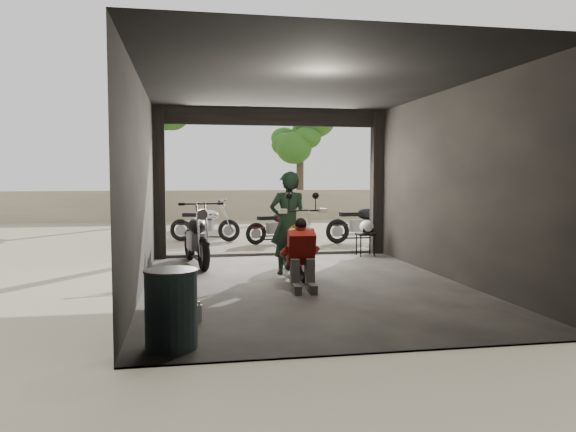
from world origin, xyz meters
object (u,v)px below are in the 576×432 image
object	(u,v)px
outside_bike_c	(363,220)
rider	(288,223)
stool	(365,237)
main_bike	(296,241)
outside_bike_a	(205,220)
mechanic	(302,257)
left_bike	(196,234)
outside_bike_b	(278,223)
oil_drum	(171,310)
sign_post	(441,187)
helmet	(367,227)

from	to	relation	value
outside_bike_c	rider	world-z (taller)	rider
stool	main_bike	bearing A→B (deg)	-132.87
rider	stool	size ratio (longest dim) A/B	3.60
outside_bike_a	outside_bike_c	world-z (taller)	outside_bike_c
mechanic	main_bike	bearing A→B (deg)	85.61
outside_bike_a	stool	world-z (taller)	outside_bike_a
main_bike	left_bike	bearing A→B (deg)	137.51
main_bike	outside_bike_b	distance (m)	4.88
left_bike	mechanic	world-z (taller)	left_bike
left_bike	oil_drum	world-z (taller)	left_bike
oil_drum	outside_bike_b	bearing A→B (deg)	73.92
left_bike	oil_drum	distance (m)	5.40
main_bike	rider	distance (m)	0.36
left_bike	sign_post	size ratio (longest dim) A/B	0.83
stool	oil_drum	xyz separation A→B (m)	(-4.00, -6.00, -0.03)
outside_bike_a	helmet	world-z (taller)	outside_bike_a
outside_bike_c	stool	world-z (taller)	outside_bike_c
outside_bike_b	stool	bearing A→B (deg)	-168.26
mechanic	stool	xyz separation A→B (m)	(2.12, 3.45, -0.10)
main_bike	sign_post	bearing A→B (deg)	24.72
outside_bike_a	sign_post	distance (m)	6.38
outside_bike_b	outside_bike_c	size ratio (longest dim) A/B	0.89
rider	stool	distance (m)	2.87
outside_bike_b	stool	xyz separation A→B (m)	(1.48, -2.74, -0.10)
mechanic	sign_post	world-z (taller)	sign_post
outside_bike_b	helmet	world-z (taller)	outside_bike_b
oil_drum	main_bike	bearing A→B (deg)	62.33
outside_bike_a	outside_bike_c	distance (m)	4.23
outside_bike_c	sign_post	xyz separation A→B (m)	(0.79, -2.92, 0.91)
left_bike	mechanic	distance (m)	3.22
main_bike	stool	size ratio (longest dim) A/B	3.61
mechanic	oil_drum	xyz separation A→B (m)	(-1.88, -2.55, -0.13)
outside_bike_c	oil_drum	world-z (taller)	outside_bike_c
helmet	sign_post	size ratio (longest dim) A/B	0.14
helmet	main_bike	bearing A→B (deg)	-146.34
outside_bike_c	oil_drum	distance (m)	9.72
outside_bike_c	mechanic	distance (m)	6.59
helmet	outside_bike_b	bearing A→B (deg)	105.53
sign_post	rider	bearing A→B (deg)	-154.03
oil_drum	sign_post	bearing A→B (deg)	45.13
main_bike	oil_drum	bearing A→B (deg)	-118.53
outside_bike_b	mechanic	distance (m)	6.22
outside_bike_a	mechanic	distance (m)	7.11
main_bike	mechanic	world-z (taller)	main_bike
main_bike	oil_drum	distance (m)	4.39
sign_post	helmet	bearing A→B (deg)	167.79
mechanic	helmet	size ratio (longest dim) A/B	3.34
outside_bike_a	outside_bike_b	size ratio (longest dim) A/B	1.06
helmet	left_bike	bearing A→B (deg)	176.24
left_bike	outside_bike_c	world-z (taller)	left_bike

